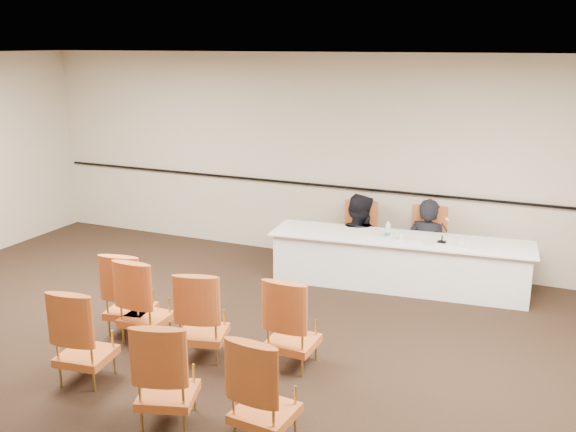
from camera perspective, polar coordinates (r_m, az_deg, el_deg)
The scene contains 21 objects.
floor at distance 6.35m, azimuth -7.66°, elevation -14.49°, with size 10.00×10.00×0.00m, color black.
ceiling at distance 5.53m, azimuth -8.78°, elevation 13.67°, with size 10.00×10.00×0.00m, color silver.
wall_back at distance 9.31m, azimuth 4.81°, elevation 5.05°, with size 10.00×0.04×3.00m, color #C0B797.
wall_rail at distance 9.35m, azimuth 4.68°, elevation 2.60°, with size 9.80×0.04×0.03m, color black.
panel_table at distance 8.56m, azimuth 9.81°, elevation -4.07°, with size 3.38×0.79×0.68m, color white, non-canonical shape.
panelist_main at distance 9.03m, azimuth 12.19°, elevation -3.44°, with size 0.59×0.39×1.61m, color black.
panelist_main_chair at distance 8.98m, azimuth 12.26°, elevation -2.37°, with size 0.50×0.50×0.95m, color #AC581E, non-canonical shape.
panelist_second at distance 9.18m, azimuth 6.16°, elevation -3.06°, with size 0.80×0.63×1.66m, color black.
panelist_second_chair at distance 9.12m, azimuth 6.20°, elevation -1.84°, with size 0.50×0.50×0.95m, color #AC581E, non-canonical shape.
papers at distance 8.35m, azimuth 12.71°, elevation -2.29°, with size 0.30×0.22×0.00m, color silver.
microphone at distance 8.31m, azimuth 13.57°, elevation -1.34°, with size 0.11×0.22×0.30m, color black, non-canonical shape.
water_bottle at distance 8.36m, azimuth 8.87°, elevation -1.24°, with size 0.07×0.07×0.23m, color teal, non-canonical shape.
drinking_glass at distance 8.35m, azimuth 10.04°, elevation -1.78°, with size 0.06×0.06×0.10m, color silver.
coffee_cup at distance 8.21m, azimuth 15.17°, elevation -2.33°, with size 0.08×0.08×0.12m, color silver.
aud_chair_front_left at distance 7.08m, azimuth -12.59°, elevation -7.23°, with size 0.50×0.50×0.95m, color #AC581E, non-canonical shape.
aud_chair_front_mid at distance 6.63m, azimuth -7.60°, elevation -8.58°, with size 0.50×0.50×0.95m, color #AC581E, non-canonical shape.
aud_chair_front_right at distance 6.40m, azimuth 0.42°, elevation -9.33°, with size 0.50×0.50×0.95m, color #AC581E, non-canonical shape.
aud_chair_back_left at distance 6.43m, azimuth -17.62°, elevation -9.95°, with size 0.50×0.50×0.95m, color #AC581E, non-canonical shape.
aud_chair_back_mid at distance 5.61m, azimuth -10.71°, elevation -13.36°, with size 0.50×0.50×0.95m, color #AC581E, non-canonical shape.
aud_chair_back_right at distance 5.28m, azimuth -2.07°, elevation -15.02°, with size 0.50×0.50×0.95m, color #AC581E, non-canonical shape.
aud_chair_extra at distance 7.32m, azimuth -13.88°, elevation -6.54°, with size 0.50×0.50×0.95m, color #AC581E, non-canonical shape.
Camera 1 is at (2.93, -4.68, 3.13)m, focal length 40.00 mm.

